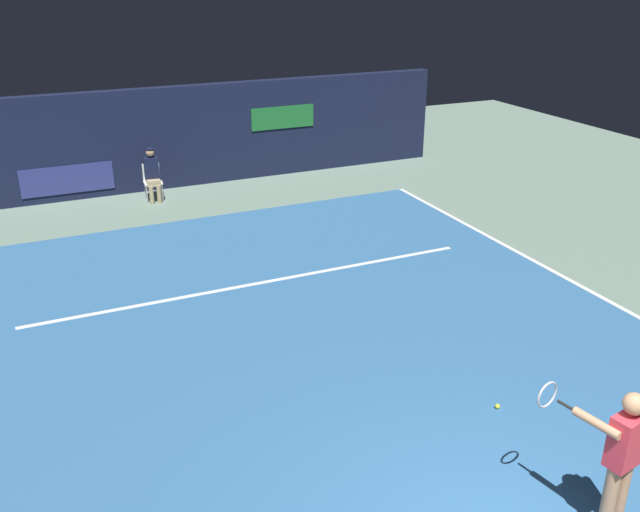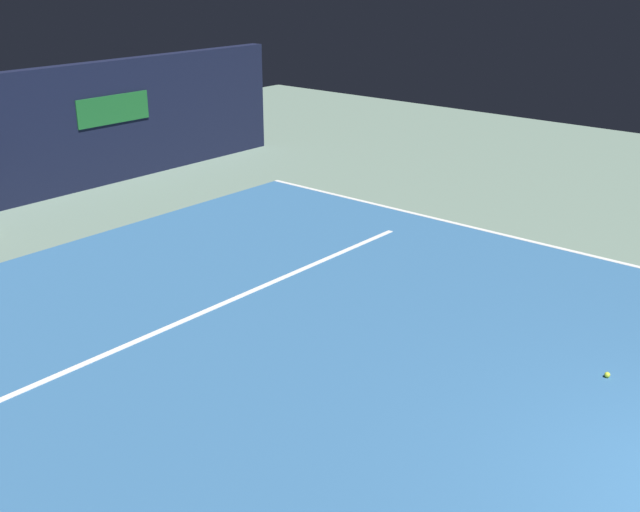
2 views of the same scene
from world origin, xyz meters
TOP-DOWN VIEW (x-y plane):
  - ground_plane at (0.00, 5.03)m, footprint 31.14×31.14m
  - court_surface at (0.00, 5.03)m, footprint 10.72×12.06m
  - line_sideline_left at (5.31, 5.03)m, footprint 0.10×12.06m
  - line_service at (0.00, 7.14)m, footprint 8.36×0.10m
  - back_wall at (-0.00, 13.80)m, footprint 15.23×0.33m
  - tennis_player at (1.21, -0.04)m, footprint 0.75×0.93m
  - line_judge_on_chair at (-0.75, 12.80)m, footprint 0.47×0.55m
  - tennis_ball at (1.56, 2.17)m, footprint 0.07×0.07m

SIDE VIEW (x-z plane):
  - ground_plane at x=0.00m, z-range 0.00..0.00m
  - court_surface at x=0.00m, z-range 0.00..0.01m
  - line_sideline_left at x=5.31m, z-range 0.01..0.02m
  - line_service at x=0.00m, z-range 0.01..0.02m
  - tennis_ball at x=1.56m, z-range 0.01..0.08m
  - line_judge_on_chair at x=-0.75m, z-range 0.03..1.35m
  - tennis_player at x=1.21m, z-range 0.12..1.85m
  - back_wall at x=0.00m, z-range 0.00..2.60m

